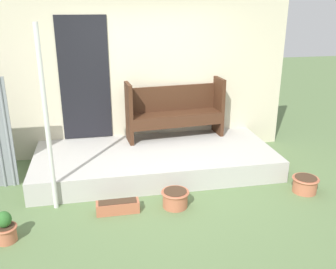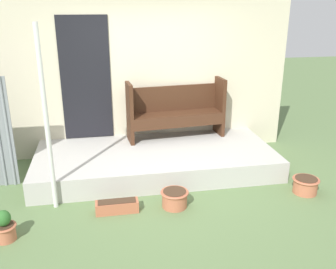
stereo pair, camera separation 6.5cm
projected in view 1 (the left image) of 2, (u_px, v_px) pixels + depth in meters
The scene contains 9 objects.
ground_plane at pixel (166, 194), 5.20m from camera, with size 24.00×24.00×0.00m, color #5B7547.
porch_slab at pixel (155, 160), 5.89m from camera, with size 3.69×1.63×0.33m.
house_wall at pixel (144, 79), 6.28m from camera, with size 4.89×0.08×2.60m.
support_post at pixel (47, 123), 4.48m from camera, with size 0.06×0.06×2.32m.
bench at pixel (175, 109), 6.28m from camera, with size 1.66×0.54×0.98m.
flower_pot_left at pixel (5, 229), 4.13m from camera, with size 0.26×0.26×0.37m.
flower_pot_middle at pixel (175, 198), 4.85m from camera, with size 0.37×0.37×0.23m.
flower_pot_right at pixel (305, 184), 5.23m from camera, with size 0.37×0.37×0.22m.
planter_box_rect at pixel (118, 207), 4.73m from camera, with size 0.54×0.17×0.16m.
Camera 1 is at (-0.86, -4.53, 2.54)m, focal length 40.00 mm.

